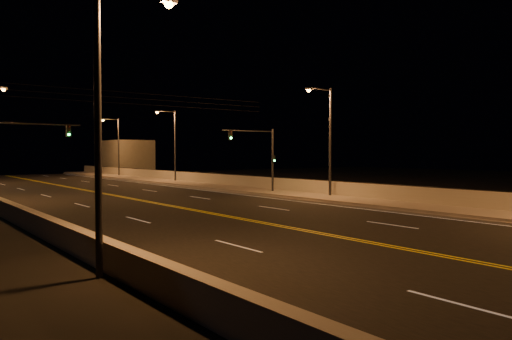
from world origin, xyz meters
TOP-DOWN VIEW (x-y plane):
  - road at (0.00, 20.00)m, footprint 18.00×120.00m
  - sidewalk at (10.80, 20.00)m, footprint 3.60×120.00m
  - curb at (8.93, 20.00)m, footprint 0.14×120.00m
  - parapet_wall at (12.45, 20.00)m, footprint 0.30×120.00m
  - jersey_barrier at (-9.70, 20.00)m, footprint 0.45×120.00m
  - distant_building_right at (16.50, 72.66)m, footprint 6.00×10.00m
  - parapet_rail at (12.45, 20.00)m, footprint 0.06×120.00m
  - lane_markings at (0.00, 19.93)m, footprint 17.32×116.00m
  - streetlight_1 at (11.50, 21.80)m, footprint 2.55×0.28m
  - streetlight_2 at (11.50, 46.38)m, footprint 2.55×0.28m
  - streetlight_3 at (11.50, 63.30)m, footprint 2.55×0.28m
  - streetlight_4 at (-9.90, 9.08)m, footprint 2.55×0.28m
  - traffic_signal_right at (9.92, 27.65)m, footprint 5.11×0.31m
  - traffic_signal_left at (-8.72, 27.65)m, footprint 5.11×0.31m
  - overhead_wires at (0.00, 29.50)m, footprint 22.00×0.03m

SIDE VIEW (x-z plane):
  - road at x=0.00m, z-range 0.00..0.02m
  - lane_markings at x=0.00m, z-range 0.02..0.02m
  - curb at x=8.93m, z-range 0.00..0.15m
  - sidewalk at x=10.80m, z-range 0.00..0.30m
  - jersey_barrier at x=-9.70m, z-range 0.00..0.89m
  - parapet_wall at x=12.45m, z-range 0.30..1.30m
  - parapet_rail at x=12.45m, z-range 1.30..1.36m
  - distant_building_right at x=16.50m, z-range 0.00..5.44m
  - traffic_signal_right at x=9.92m, z-range 0.78..6.21m
  - traffic_signal_left at x=-8.72m, z-range 0.78..6.21m
  - streetlight_1 at x=11.50m, z-range 0.69..8.98m
  - streetlight_2 at x=11.50m, z-range 0.69..8.98m
  - streetlight_3 at x=11.50m, z-range 0.69..8.98m
  - streetlight_4 at x=-9.90m, z-range 0.69..8.98m
  - overhead_wires at x=0.00m, z-range 6.98..7.81m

